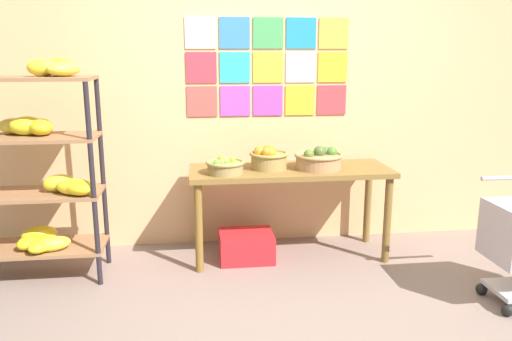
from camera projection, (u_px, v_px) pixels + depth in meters
ground at (296, 337)px, 2.96m from camera, size 9.24×9.24×0.00m
back_wall_with_art at (260, 89)px, 4.25m from camera, size 5.10×0.07×2.67m
banana_shelf_unit at (40, 161)px, 3.57m from camera, size 0.90×0.47×1.61m
display_table at (290, 180)px, 4.02m from camera, size 1.60×0.58×0.74m
fruit_basket_left at (319, 159)px, 3.97m from camera, size 0.38×0.38×0.18m
fruit_basket_centre at (268, 158)px, 3.96m from camera, size 0.31×0.31×0.19m
fruit_basket_right at (225, 166)px, 3.81m from camera, size 0.30×0.30×0.13m
produce_crate_under_table at (246, 246)px, 4.07m from camera, size 0.43×0.36×0.22m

